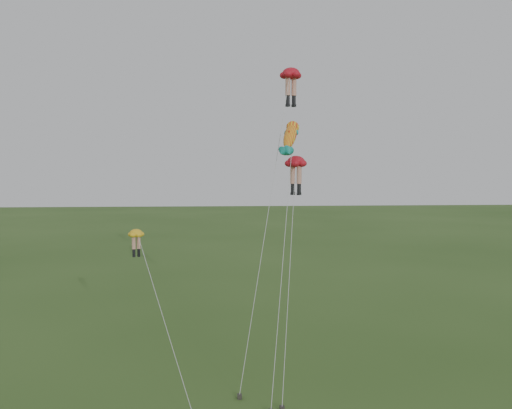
{
  "coord_description": "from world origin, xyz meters",
  "views": [
    {
      "loc": [
        -1.45,
        -31.25,
        13.15
      ],
      "look_at": [
        1.16,
        6.0,
        10.55
      ],
      "focal_mm": 40.0,
      "sensor_mm": 36.0,
      "label": 1
    }
  ],
  "objects": [
    {
      "name": "fish_kite",
      "position": [
        3.39,
        5.86,
        14.98
      ],
      "size": [
        3.04,
        9.67,
        16.3
      ],
      "rotation": [
        0.68,
        0.0,
        -0.35
      ],
      "color": "yellow",
      "rests_on": "ground"
    },
    {
      "name": "ground",
      "position": [
        0.0,
        0.0,
        0.0
      ],
      "size": [
        300.0,
        300.0,
        0.0
      ],
      "primitive_type": "plane",
      "color": "#2F4E1B",
      "rests_on": "ground"
    },
    {
      "name": "legs_kite_red_high",
      "position": [
        3.78,
        8.87,
        19.12
      ],
      "size": [
        5.18,
        10.2,
        19.96
      ],
      "rotation": [
        0.0,
        0.0,
        0.38
      ],
      "color": "red",
      "rests_on": "ground"
    },
    {
      "name": "legs_kite_red_mid",
      "position": [
        3.79,
        6.01,
        13.0
      ],
      "size": [
        2.97,
        9.08,
        13.75
      ],
      "rotation": [
        0.0,
        0.0,
        -0.6
      ],
      "color": "red",
      "rests_on": "ground"
    },
    {
      "name": "legs_kite_yellow",
      "position": [
        -6.23,
        3.71,
        8.47
      ],
      "size": [
        4.69,
        8.53,
        9.21
      ],
      "rotation": [
        0.0,
        0.0,
        0.42
      ],
      "color": "yellow",
      "rests_on": "ground"
    }
  ]
}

